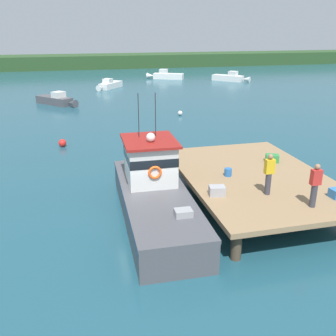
% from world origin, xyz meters
% --- Properties ---
extents(ground_plane, '(200.00, 200.00, 0.00)m').
position_xyz_m(ground_plane, '(0.00, 0.00, 0.00)').
color(ground_plane, '#1E4C5B').
extents(dock, '(6.00, 9.00, 1.20)m').
position_xyz_m(dock, '(4.80, 0.00, 1.07)').
color(dock, '#4C3D2D').
rests_on(dock, ground).
extents(main_fishing_boat, '(2.74, 9.84, 4.80)m').
position_xyz_m(main_fishing_boat, '(0.22, -0.21, 1.01)').
color(main_fishing_boat, '#4C4C51').
rests_on(main_fishing_boat, ground).
extents(crate_stack_mid_dock, '(0.67, 0.55, 0.37)m').
position_xyz_m(crate_stack_mid_dock, '(2.43, -1.61, 1.38)').
color(crate_stack_mid_dock, '#9E9EA3').
rests_on(crate_stack_mid_dock, dock).
extents(crate_single_far, '(0.72, 0.64, 0.36)m').
position_xyz_m(crate_single_far, '(6.38, 1.38, 1.38)').
color(crate_single_far, '#2D8442').
rests_on(crate_single_far, dock).
extents(bait_bucket, '(0.32, 0.32, 0.34)m').
position_xyz_m(bait_bucket, '(3.62, 0.17, 1.37)').
color(bait_bucket, '#2866B2').
rests_on(bait_bucket, dock).
extents(deckhand_by_the_boat, '(0.36, 0.22, 1.63)m').
position_xyz_m(deckhand_by_the_boat, '(5.40, -3.37, 2.06)').
color(deckhand_by_the_boat, '#383842').
rests_on(deckhand_by_the_boat, dock).
extents(deckhand_further_back, '(0.36, 0.22, 1.63)m').
position_xyz_m(deckhand_further_back, '(4.36, -1.98, 2.06)').
color(deckhand_further_back, '#383842').
rests_on(deckhand_further_back, dock).
extents(moored_boat_near_channel, '(3.71, 4.58, 1.26)m').
position_xyz_m(moored_boat_near_channel, '(1.86, 34.81, 0.43)').
color(moored_boat_near_channel, white).
rests_on(moored_boat_near_channel, ground).
extents(moored_boat_mid_harbor, '(5.47, 3.48, 1.41)m').
position_xyz_m(moored_boat_mid_harbor, '(11.05, 42.35, 0.49)').
color(moored_boat_mid_harbor, white).
rests_on(moored_boat_mid_harbor, ground).
extents(moored_boat_off_the_point, '(4.67, 4.73, 1.41)m').
position_xyz_m(moored_boat_off_the_point, '(19.47, 37.68, 0.49)').
color(moored_boat_off_the_point, white).
rests_on(moored_boat_off_the_point, ground).
extents(moored_boat_far_right, '(4.20, 4.59, 1.32)m').
position_xyz_m(moored_boat_far_right, '(-4.31, 25.24, 0.45)').
color(moored_boat_far_right, '#4C4C51').
rests_on(moored_boat_far_right, ground).
extents(mooring_buoy_outer, '(0.49, 0.49, 0.49)m').
position_xyz_m(mooring_buoy_outer, '(-3.57, 10.39, 0.25)').
color(mooring_buoy_outer, red).
rests_on(mooring_buoy_outer, ground).
extents(mooring_buoy_inshore, '(0.41, 0.41, 0.41)m').
position_xyz_m(mooring_buoy_inshore, '(6.33, 17.51, 0.20)').
color(mooring_buoy_inshore, silver).
rests_on(mooring_buoy_inshore, ground).
extents(far_shoreline, '(120.00, 8.00, 2.40)m').
position_xyz_m(far_shoreline, '(0.00, 62.00, 1.20)').
color(far_shoreline, '#284723').
rests_on(far_shoreline, ground).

